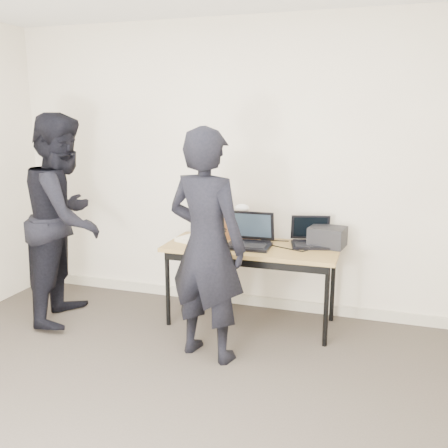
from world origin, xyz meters
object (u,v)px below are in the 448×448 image
at_px(laptop_center, 250,238).
at_px(desk, 251,253).
at_px(laptop_beige, 198,236).
at_px(equipment_box, 327,237).
at_px(person_typist, 207,246).
at_px(laptop_right, 311,239).
at_px(leather_satchel, 239,225).
at_px(person_observer, 65,218).

bearing_deg(laptop_center, desk, -38.91).
relative_size(laptop_beige, equipment_box, 1.27).
xyz_separation_m(laptop_beige, laptop_center, (0.49, -0.02, 0.02)).
height_order(laptop_beige, person_typist, person_typist).
xyz_separation_m(laptop_right, equipment_box, (0.14, -0.01, 0.03)).
relative_size(desk, leather_satchel, 3.94).
bearing_deg(equipment_box, desk, -163.06).
distance_m(desk, leather_satchel, 0.34).
relative_size(desk, equipment_box, 5.06).
xyz_separation_m(leather_satchel, person_observer, (-1.45, -0.58, 0.08)).
bearing_deg(leather_satchel, laptop_beige, -157.44).
height_order(laptop_beige, equipment_box, laptop_beige).
relative_size(laptop_center, equipment_box, 1.29).
xyz_separation_m(desk, laptop_center, (-0.01, 0.01, 0.12)).
xyz_separation_m(equipment_box, person_typist, (-0.80, -0.88, 0.08)).
bearing_deg(laptop_center, laptop_right, 19.01).
distance_m(laptop_beige, person_typist, 0.80).
distance_m(desk, laptop_beige, 0.52).
distance_m(laptop_center, leather_satchel, 0.28).
bearing_deg(leather_satchel, laptop_right, -10.75).
xyz_separation_m(person_typist, person_observer, (-1.47, 0.34, 0.05)).
height_order(laptop_beige, laptop_center, laptop_center).
distance_m(person_typist, person_observer, 1.51).
xyz_separation_m(laptop_beige, equipment_box, (1.14, 0.16, 0.04)).
bearing_deg(person_typist, laptop_right, -112.99).
relative_size(person_typist, person_observer, 0.95).
distance_m(laptop_beige, laptop_right, 1.01).
bearing_deg(equipment_box, laptop_right, 176.88).
height_order(equipment_box, person_typist, person_typist).
height_order(desk, equipment_box, equipment_box).
distance_m(desk, laptop_center, 0.13).
xyz_separation_m(leather_satchel, equipment_box, (0.81, -0.04, -0.04)).
bearing_deg(laptop_right, laptop_beige, 175.88).
distance_m(laptop_center, person_observer, 1.67).
xyz_separation_m(laptop_right, person_observer, (-2.12, -0.55, 0.15)).
height_order(desk, leather_satchel, leather_satchel).
bearing_deg(desk, laptop_right, 21.84).
bearing_deg(leather_satchel, person_observer, -166.75).
xyz_separation_m(laptop_center, equipment_box, (0.64, 0.18, 0.02)).
height_order(laptop_beige, person_observer, person_observer).
xyz_separation_m(laptop_center, laptop_right, (0.50, 0.19, -0.01)).
relative_size(desk, laptop_right, 3.69).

